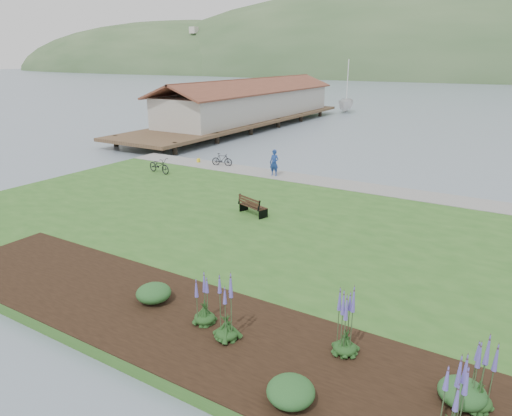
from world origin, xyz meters
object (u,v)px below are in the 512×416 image
Objects in this scene: park_bench at (252,205)px; sailboat at (346,112)px; person at (274,161)px; bicycle_a at (159,165)px.

sailboat is at bearing 124.48° from park_bench.
person is at bearing 130.21° from park_bench.
person reaches higher than bicycle_a.
bicycle_a is at bearing -98.95° from sailboat.
sailboat is at bearing 106.02° from person.
bicycle_a is at bearing 176.73° from park_bench.
person is at bearing -55.92° from bicycle_a.
park_bench is 0.85× the size of bicycle_a.
sailboat is (-3.09, 42.93, -0.91)m from bicycle_a.
park_bench is at bearing -67.15° from person.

